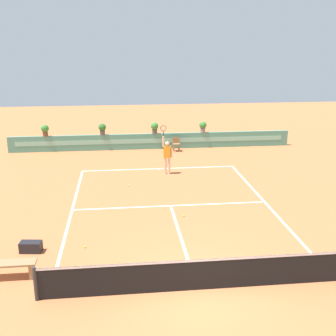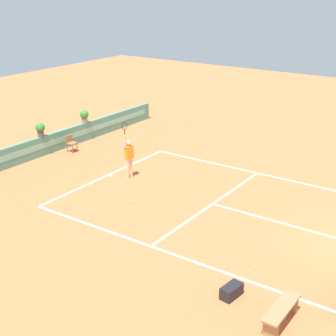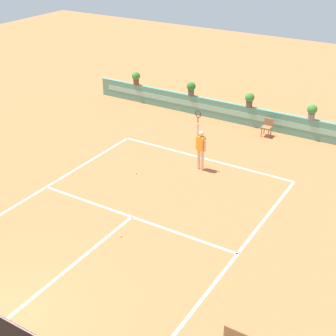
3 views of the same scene
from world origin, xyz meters
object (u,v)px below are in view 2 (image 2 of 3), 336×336
object	(u,v)px
tennis_player	(129,155)
tennis_ball_mid_court	(244,207)
ball_kid_chair	(71,143)
potted_plant_right	(84,116)
bench_courtside	(281,311)
tennis_ball_by_sideline	(131,202)
tennis_ball_near_baseline	(256,267)
potted_plant_centre	(40,129)
gear_bag	(231,291)

from	to	relation	value
tennis_player	tennis_ball_mid_court	size ratio (longest dim) A/B	38.01
ball_kid_chair	potted_plant_right	xyz separation A→B (m)	(1.83, 0.73, 0.93)
bench_courtside	tennis_ball_mid_court	size ratio (longest dim) A/B	23.53
tennis_player	tennis_ball_by_sideline	distance (m)	2.89
tennis_ball_near_baseline	potted_plant_right	xyz separation A→B (m)	(6.63, 13.46, 1.38)
bench_courtside	potted_plant_centre	xyz separation A→B (m)	(5.57, 15.14, 1.04)
ball_kid_chair	potted_plant_right	bearing A→B (deg)	21.81
tennis_ball_by_sideline	ball_kid_chair	bearing A→B (deg)	63.90
ball_kid_chair	tennis_player	world-z (taller)	tennis_player
tennis_ball_mid_court	gear_bag	bearing A→B (deg)	-156.65
bench_courtside	potted_plant_centre	bearing A→B (deg)	69.81
bench_courtside	tennis_ball_near_baseline	distance (m)	2.69
bench_courtside	tennis_ball_mid_court	distance (m)	7.03
potted_plant_centre	potted_plant_right	bearing A→B (deg)	0.00
gear_bag	tennis_ball_near_baseline	size ratio (longest dim) A/B	10.29
tennis_ball_mid_court	potted_plant_right	size ratio (longest dim) A/B	0.09
ball_kid_chair	tennis_player	size ratio (longest dim) A/B	0.33
tennis_ball_by_sideline	gear_bag	bearing A→B (deg)	-118.09
gear_bag	ball_kid_chair	bearing A→B (deg)	62.91
tennis_ball_by_sideline	potted_plant_right	distance (m)	8.90
tennis_player	potted_plant_right	size ratio (longest dim) A/B	3.57
bench_courtside	tennis_player	distance (m)	11.27
tennis_ball_near_baseline	bench_courtside	bearing A→B (deg)	-140.87
tennis_ball_by_sideline	bench_courtside	bearing A→B (deg)	-114.98
ball_kid_chair	bench_courtside	xyz separation A→B (m)	(-6.87, -14.41, -0.10)
bench_courtside	potted_plant_right	bearing A→B (deg)	60.13
potted_plant_centre	tennis_ball_mid_court	bearing A→B (deg)	-88.83
tennis_ball_mid_court	tennis_ball_near_baseline	bearing A→B (deg)	-148.51
ball_kid_chair	potted_plant_centre	xyz separation A→B (m)	(-1.30, 0.73, 0.93)
tennis_ball_by_sideline	potted_plant_right	bearing A→B (deg)	55.27
ball_kid_chair	tennis_ball_by_sideline	bearing A→B (deg)	-116.10
tennis_ball_mid_court	potted_plant_right	xyz separation A→B (m)	(2.90, 11.17, 1.38)
bench_courtside	tennis_ball_by_sideline	distance (m)	8.74
gear_bag	tennis_ball_near_baseline	bearing A→B (deg)	2.69
tennis_ball_near_baseline	tennis_ball_mid_court	distance (m)	4.37
tennis_ball_mid_court	ball_kid_chair	bearing A→B (deg)	84.14
potted_plant_right	tennis_ball_mid_court	bearing A→B (deg)	-104.55
potted_plant_centre	potted_plant_right	size ratio (longest dim) A/B	1.00
tennis_ball_near_baseline	potted_plant_centre	bearing A→B (deg)	75.43
bench_courtside	tennis_ball_mid_court	bearing A→B (deg)	34.39
gear_bag	tennis_ball_mid_court	size ratio (longest dim) A/B	10.29
gear_bag	tennis_ball_mid_court	xyz separation A→B (m)	(5.48, 2.37, -0.15)
tennis_ball_mid_court	bench_courtside	bearing A→B (deg)	-145.61
ball_kid_chair	potted_plant_right	distance (m)	2.18
ball_kid_chair	tennis_ball_near_baseline	xyz separation A→B (m)	(-4.80, -12.73, -0.44)
tennis_player	potted_plant_centre	world-z (taller)	tennis_player
gear_bag	potted_plant_centre	size ratio (longest dim) A/B	0.97
tennis_ball_near_baseline	potted_plant_right	distance (m)	15.06
ball_kid_chair	tennis_player	bearing A→B (deg)	-103.16
tennis_player	potted_plant_right	world-z (taller)	tennis_player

